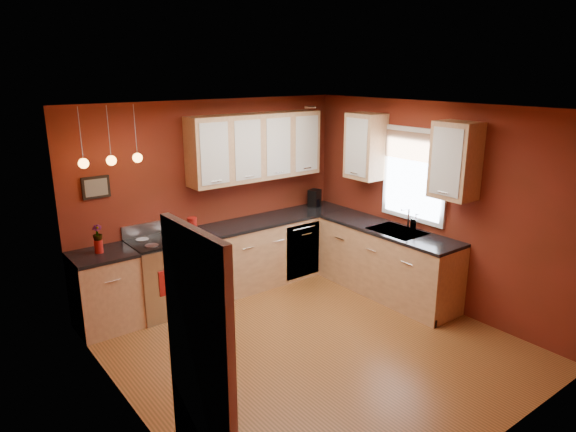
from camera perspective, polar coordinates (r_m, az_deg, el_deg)
floor at (r=5.92m, az=2.57°, el=-14.15°), size 4.20×4.20×0.00m
ceiling at (r=5.14m, az=2.93°, el=11.81°), size 4.00×4.20×0.02m
wall_back at (r=7.06m, az=-8.30°, el=2.12°), size 4.00×0.02×2.60m
wall_front at (r=4.13m, az=22.10°, el=-9.18°), size 4.00×0.02×2.60m
wall_left at (r=4.45m, az=-17.54°, el=-6.89°), size 0.02×4.20×2.60m
wall_right at (r=6.80m, az=15.74°, el=1.15°), size 0.02×4.20×2.60m
base_cabinets_back_left at (r=6.46m, az=-19.62°, el=-7.99°), size 0.70×0.60×0.90m
base_cabinets_back_right at (r=7.44m, az=-1.98°, el=-3.85°), size 2.54×0.60×0.90m
base_cabinets_right at (r=7.11m, az=10.86°, el=-5.10°), size 0.60×2.10×0.90m
counter_back_left at (r=6.29m, az=-20.01°, el=-4.07°), size 0.70×0.62×0.04m
counter_back_right at (r=7.29m, az=-2.02°, el=-0.37°), size 2.54×0.62×0.04m
counter_right at (r=6.95m, az=11.07°, el=-1.48°), size 0.62×2.10×0.04m
gas_range at (r=6.67m, az=-13.68°, el=-6.41°), size 0.76×0.64×1.11m
dishwasher_front at (r=7.43m, az=1.65°, el=-3.86°), size 0.60×0.02×0.80m
sink at (r=6.86m, az=12.01°, el=-1.81°), size 0.50×0.70×0.33m
window at (r=6.88m, az=13.87°, el=4.77°), size 0.06×1.02×1.22m
door_left_wall at (r=3.60m, az=-9.67°, el=-17.05°), size 0.12×0.82×2.05m
upper_cabinets_back at (r=7.10m, az=-3.55°, el=7.68°), size 2.00×0.35×0.90m
upper_cabinets_right at (r=6.73m, az=13.04°, el=6.85°), size 0.35×1.95×0.90m
wall_picture at (r=6.38m, az=-20.56°, el=3.00°), size 0.32×0.03×0.26m
pendant_lights at (r=6.03m, az=-19.04°, el=5.93°), size 0.71×0.11×0.66m
red_canister at (r=6.73m, az=-10.60°, el=-0.98°), size 0.13×0.13×0.20m
red_vase at (r=6.28m, az=-20.29°, el=-3.18°), size 0.10×0.10×0.15m
flowers at (r=6.23m, az=-20.43°, el=-1.83°), size 0.15×0.15×0.20m
coffee_maker at (r=7.90m, az=3.00°, el=1.95°), size 0.22×0.22×0.26m
soap_pump at (r=6.95m, az=14.00°, el=-0.58°), size 0.10×0.10×0.21m
dish_towel at (r=6.35m, az=-13.14°, el=-7.19°), size 0.23×0.02×0.31m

